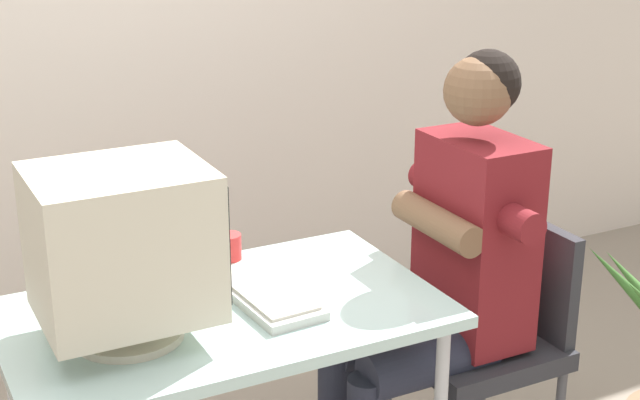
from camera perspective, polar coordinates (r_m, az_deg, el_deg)
desk at (r=2.47m, az=-5.89°, el=-7.90°), size 1.12×0.68×0.73m
crt_monitor at (r=2.23m, az=-11.82°, el=-2.69°), size 0.41×0.34×0.43m
keyboard at (r=2.49m, az=-3.64°, el=-5.49°), size 0.19×0.45×0.03m
office_chair at (r=2.97m, az=10.35°, el=-7.73°), size 0.44×0.44×0.80m
person_seated at (r=2.76m, az=7.65°, el=-3.96°), size 0.70×0.55×1.33m
desk_mug at (r=2.65m, az=-5.58°, el=-3.14°), size 0.07×0.08×0.11m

